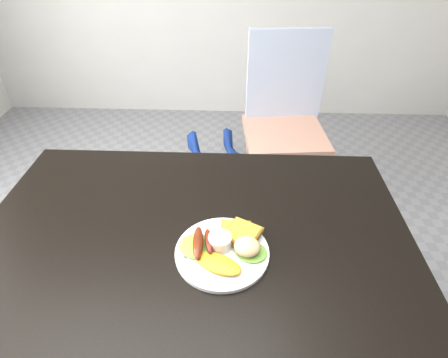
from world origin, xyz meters
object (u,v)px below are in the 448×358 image
(dining_table, at_px, (194,238))
(plate, at_px, (222,252))
(dining_chair, at_px, (284,135))
(person, at_px, (243,118))

(dining_table, bearing_deg, plate, -40.43)
(dining_chair, distance_m, person, 0.43)
(person, xyz_separation_m, plate, (-0.06, -0.86, 0.07))
(dining_table, relative_size, dining_chair, 2.74)
(dining_chair, bearing_deg, person, -138.09)
(dining_table, distance_m, dining_chair, 1.15)
(dining_chair, height_order, plate, plate)
(plate, bearing_deg, dining_table, 139.57)
(dining_table, xyz_separation_m, person, (0.14, 0.79, -0.04))
(dining_table, xyz_separation_m, dining_chair, (0.38, 1.05, -0.28))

